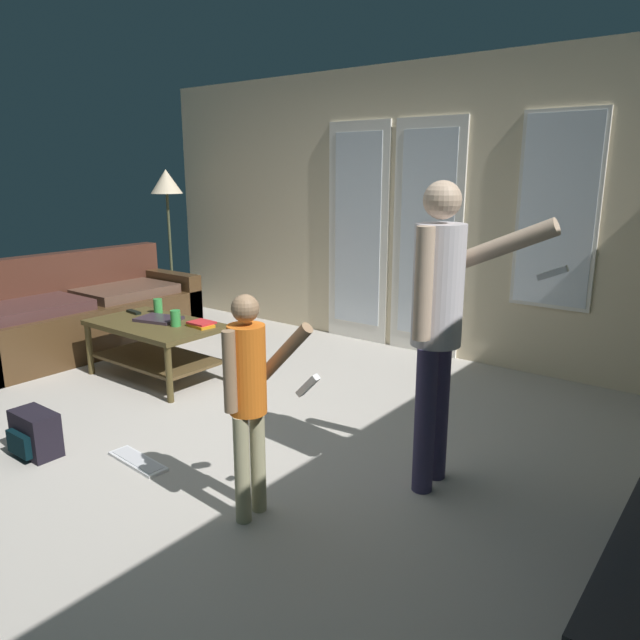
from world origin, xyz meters
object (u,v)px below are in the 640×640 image
Objects in this scene: coffee_table at (156,338)px; tv_remote_black at (134,312)px; floor_lamp at (167,190)px; laptop_closed at (159,319)px; cup_by_laptop at (176,318)px; backpack at (35,434)px; loose_keyboard at (138,461)px; person_child at (249,388)px; book_stack at (201,324)px; leather_couch at (79,317)px; cup_near_edge at (158,306)px; person_adult at (440,310)px.

tv_remote_black reaches higher than coffee_table.
laptop_closed is at bearing -41.88° from floor_lamp.
tv_remote_black is (-0.63, 0.06, -0.05)m from cup_by_laptop.
loose_keyboard is (0.57, 0.30, -0.12)m from backpack.
person_child is 1.61m from backpack.
backpack is at bearing -81.64° from laptop_closed.
book_stack is (0.42, 0.08, 0.01)m from laptop_closed.
cup_by_laptop is at bearing 103.32° from backpack.
laptop_closed is 1.44× the size of book_stack.
floor_lamp is 7.11× the size of book_stack.
coffee_table is at bearing -5.33° from tv_remote_black.
leather_couch is 12.99× the size of tv_remote_black.
coffee_table is 1.53m from loose_keyboard.
person_child reaches higher than leather_couch.
person_child is 8.73× the size of cup_by_laptop.
cup_near_edge is at bearing 137.82° from loose_keyboard.
person_child is 1.99m from book_stack.
coffee_table reaches higher than loose_keyboard.
loose_keyboard is at bearing -42.40° from floor_lamp.
laptop_closed is at bearing 117.08° from coffee_table.
person_child is at bearing 12.18° from backpack.
person_adult is (3.80, -0.23, 0.66)m from leather_couch.
floor_lamp reaches higher than book_stack.
book_stack is at bearing 122.16° from loose_keyboard.
coffee_table is 2.66m from person_adult.
leather_couch is at bearing 177.48° from coffee_table.
book_stack is (-1.63, 1.13, -0.18)m from person_child.
person_child is (-0.55, -0.81, -0.30)m from person_adult.
backpack is (0.54, -1.31, -0.21)m from coffee_table.
cup_near_edge is at bearing -42.63° from floor_lamp.
floor_lamp is 3.71× the size of loose_keyboard.
backpack is 1.83× the size of tv_remote_black.
floor_lamp reaches higher than cup_by_laptop.
person_adult reaches higher than cup_near_edge.
cup_by_laptop reaches higher than loose_keyboard.
book_stack is at bearing 145.29° from person_child.
cup_near_edge is (-0.25, 0.22, 0.19)m from coffee_table.
floor_lamp is at bearing 137.60° from loose_keyboard.
cup_near_edge is 0.74× the size of tv_remote_black.
leather_couch is 1.33× the size of floor_lamp.
laptop_closed is at bearing 152.88° from person_child.
leather_couch is 1.77m from floor_lamp.
person_child is at bearing -26.04° from coffee_table.
cup_near_edge reaches higher than laptop_closed.
backpack is 2.49× the size of cup_near_edge.
cup_by_laptop is at bearing 174.94° from person_adult.
cup_near_edge is 0.98× the size of cup_by_laptop.
laptop_closed is 0.43m from book_stack.
person_child is 2.07m from cup_by_laptop.
person_child reaches higher than laptop_closed.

